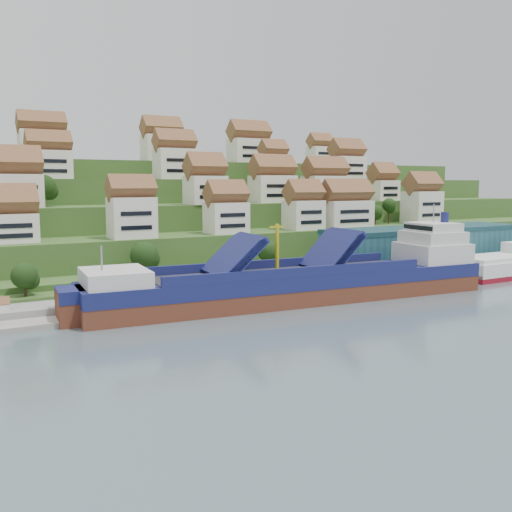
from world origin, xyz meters
TOP-DOWN VIEW (x-y plane):
  - ground at (0.00, 0.00)m, footprint 300.00×300.00m
  - quay at (20.00, 15.00)m, footprint 180.00×14.00m
  - hillside at (0.00, 103.55)m, footprint 260.00×128.00m
  - hillside_village at (2.59, 60.74)m, footprint 159.12×61.97m
  - hillside_trees at (-11.60, 45.66)m, footprint 141.51×62.25m
  - warehouse at (52.00, 17.00)m, footprint 60.00×15.00m
  - flagpole at (18.11, 10.00)m, footprint 1.28×0.16m
  - cargo_ship at (2.30, 0.77)m, footprint 86.54×20.17m
  - second_ship at (65.03, 0.73)m, footprint 31.29×11.63m

SIDE VIEW (x-z plane):
  - ground at x=0.00m, z-range 0.00..0.00m
  - quay at x=20.00m, z-range 0.00..2.20m
  - second_ship at x=65.03m, z-range -1.80..7.27m
  - cargo_ship at x=2.30m, z-range -5.99..13.13m
  - flagpole at x=18.11m, z-range 2.88..10.88m
  - warehouse at x=52.00m, z-range 2.20..12.20m
  - hillside at x=0.00m, z-range -4.84..26.16m
  - hillside_trees at x=-11.60m, z-range 1.70..32.37m
  - hillside_village at x=2.59m, z-range 10.24..38.74m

